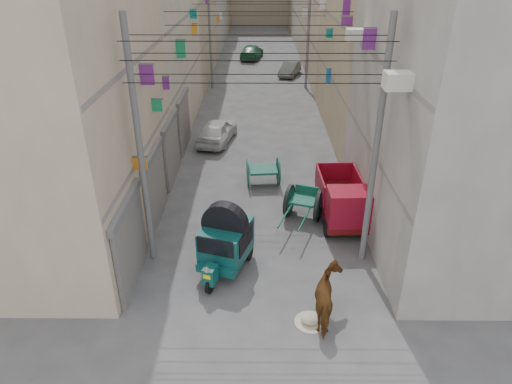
{
  "coord_description": "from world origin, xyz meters",
  "views": [
    {
      "loc": [
        0.05,
        -6.87,
        9.4
      ],
      "look_at": [
        -0.06,
        6.5,
        2.3
      ],
      "focal_mm": 32.0,
      "sensor_mm": 36.0,
      "label": 1
    }
  ],
  "objects_px": {
    "tonga_cart": "(304,202)",
    "feed_sack": "(311,318)",
    "distant_car_grey": "(290,69)",
    "distant_car_green": "(252,52)",
    "second_cart": "(263,171)",
    "distant_car_white": "(217,131)",
    "auto_rickshaw": "(225,240)",
    "horse": "(330,299)",
    "mini_truck": "(343,205)"
  },
  "relations": [
    {
      "from": "distant_car_green",
      "to": "feed_sack",
      "type": "bearing_deg",
      "value": 102.49
    },
    {
      "from": "distant_car_green",
      "to": "mini_truck",
      "type": "bearing_deg",
      "value": 106.21
    },
    {
      "from": "horse",
      "to": "distant_car_white",
      "type": "xyz_separation_m",
      "value": [
        -4.3,
        13.78,
        -0.12
      ]
    },
    {
      "from": "horse",
      "to": "distant_car_grey",
      "type": "relative_size",
      "value": 0.54
    },
    {
      "from": "distant_car_green",
      "to": "distant_car_grey",
      "type": "bearing_deg",
      "value": 124.56
    },
    {
      "from": "mini_truck",
      "to": "distant_car_grey",
      "type": "relative_size",
      "value": 1.02
    },
    {
      "from": "mini_truck",
      "to": "horse",
      "type": "relative_size",
      "value": 1.89
    },
    {
      "from": "distant_car_grey",
      "to": "distant_car_white",
      "type": "bearing_deg",
      "value": -89.51
    },
    {
      "from": "distant_car_grey",
      "to": "distant_car_green",
      "type": "relative_size",
      "value": 0.77
    },
    {
      "from": "tonga_cart",
      "to": "feed_sack",
      "type": "bearing_deg",
      "value": -73.08
    },
    {
      "from": "feed_sack",
      "to": "mini_truck",
      "type": "bearing_deg",
      "value": 72.12
    },
    {
      "from": "mini_truck",
      "to": "feed_sack",
      "type": "bearing_deg",
      "value": -109.72
    },
    {
      "from": "horse",
      "to": "distant_car_grey",
      "type": "height_order",
      "value": "horse"
    },
    {
      "from": "auto_rickshaw",
      "to": "tonga_cart",
      "type": "height_order",
      "value": "auto_rickshaw"
    },
    {
      "from": "distant_car_white",
      "to": "distant_car_grey",
      "type": "relative_size",
      "value": 1.13
    },
    {
      "from": "tonga_cart",
      "to": "distant_car_white",
      "type": "distance_m",
      "value": 9.03
    },
    {
      "from": "tonga_cart",
      "to": "distant_car_white",
      "type": "relative_size",
      "value": 0.8
    },
    {
      "from": "auto_rickshaw",
      "to": "second_cart",
      "type": "xyz_separation_m",
      "value": [
        1.27,
        6.12,
        -0.41
      ]
    },
    {
      "from": "mini_truck",
      "to": "second_cart",
      "type": "bearing_deg",
      "value": 128.94
    },
    {
      "from": "mini_truck",
      "to": "distant_car_white",
      "type": "distance_m",
      "value": 10.25
    },
    {
      "from": "second_cart",
      "to": "feed_sack",
      "type": "xyz_separation_m",
      "value": [
        1.3,
        -8.69,
        -0.53
      ]
    },
    {
      "from": "distant_car_green",
      "to": "horse",
      "type": "bearing_deg",
      "value": 103.3
    },
    {
      "from": "mini_truck",
      "to": "distant_car_green",
      "type": "distance_m",
      "value": 30.99
    },
    {
      "from": "second_cart",
      "to": "distant_car_white",
      "type": "xyz_separation_m",
      "value": [
        -2.49,
        5.19,
        -0.02
      ]
    },
    {
      "from": "auto_rickshaw",
      "to": "second_cart",
      "type": "distance_m",
      "value": 6.26
    },
    {
      "from": "horse",
      "to": "auto_rickshaw",
      "type": "bearing_deg",
      "value": -35.16
    },
    {
      "from": "feed_sack",
      "to": "distant_car_white",
      "type": "relative_size",
      "value": 0.15
    },
    {
      "from": "auto_rickshaw",
      "to": "distant_car_white",
      "type": "relative_size",
      "value": 0.71
    },
    {
      "from": "mini_truck",
      "to": "distant_car_green",
      "type": "xyz_separation_m",
      "value": [
        -3.95,
        30.73,
        -0.28
      ]
    },
    {
      "from": "tonga_cart",
      "to": "mini_truck",
      "type": "distance_m",
      "value": 1.55
    },
    {
      "from": "distant_car_white",
      "to": "distant_car_grey",
      "type": "height_order",
      "value": "distant_car_white"
    },
    {
      "from": "mini_truck",
      "to": "distant_car_grey",
      "type": "bearing_deg",
      "value": 89.65
    },
    {
      "from": "mini_truck",
      "to": "distant_car_white",
      "type": "relative_size",
      "value": 0.9
    },
    {
      "from": "auto_rickshaw",
      "to": "second_cart",
      "type": "height_order",
      "value": "auto_rickshaw"
    },
    {
      "from": "distant_car_grey",
      "to": "distant_car_green",
      "type": "xyz_separation_m",
      "value": [
        -3.33,
        6.93,
        0.08
      ]
    },
    {
      "from": "second_cart",
      "to": "horse",
      "type": "height_order",
      "value": "horse"
    },
    {
      "from": "mini_truck",
      "to": "feed_sack",
      "type": "height_order",
      "value": "mini_truck"
    },
    {
      "from": "mini_truck",
      "to": "auto_rickshaw",
      "type": "bearing_deg",
      "value": -149.91
    },
    {
      "from": "auto_rickshaw",
      "to": "second_cart",
      "type": "bearing_deg",
      "value": 96.25
    },
    {
      "from": "auto_rickshaw",
      "to": "feed_sack",
      "type": "relative_size",
      "value": 4.76
    },
    {
      "from": "second_cart",
      "to": "feed_sack",
      "type": "relative_size",
      "value": 2.69
    },
    {
      "from": "horse",
      "to": "distant_car_grey",
      "type": "xyz_separation_m",
      "value": [
        0.56,
        28.93,
        -0.21
      ]
    },
    {
      "from": "auto_rickshaw",
      "to": "distant_car_green",
      "type": "bearing_deg",
      "value": 107.43
    },
    {
      "from": "second_cart",
      "to": "distant_car_green",
      "type": "xyz_separation_m",
      "value": [
        -0.96,
        27.27,
        -0.04
      ]
    },
    {
      "from": "tonga_cart",
      "to": "second_cart",
      "type": "xyz_separation_m",
      "value": [
        -1.57,
        2.87,
        0.0
      ]
    },
    {
      "from": "distant_car_white",
      "to": "distant_car_green",
      "type": "height_order",
      "value": "distant_car_white"
    },
    {
      "from": "tonga_cart",
      "to": "distant_car_white",
      "type": "bearing_deg",
      "value": 136.32
    },
    {
      "from": "auto_rickshaw",
      "to": "second_cart",
      "type": "relative_size",
      "value": 1.77
    },
    {
      "from": "distant_car_white",
      "to": "distant_car_grey",
      "type": "bearing_deg",
      "value": -96.87
    },
    {
      "from": "auto_rickshaw",
      "to": "distant_car_grey",
      "type": "distance_m",
      "value": 26.71
    }
  ]
}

